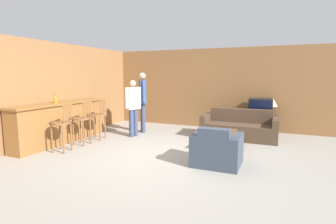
# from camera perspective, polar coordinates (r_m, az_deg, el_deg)

# --- Properties ---
(ground_plane) EXTENTS (24.00, 24.00, 0.00)m
(ground_plane) POSITION_cam_1_polar(r_m,az_deg,el_deg) (5.75, -2.77, -9.60)
(ground_plane) COLOR gray
(wall_back) EXTENTS (9.40, 0.08, 2.60)m
(wall_back) POSITION_cam_1_polar(r_m,az_deg,el_deg) (8.88, 7.44, 5.13)
(wall_back) COLOR olive
(wall_back) RESTS_ON ground_plane
(wall_left) EXTENTS (0.08, 8.61, 2.60)m
(wall_left) POSITION_cam_1_polar(r_m,az_deg,el_deg) (8.33, -18.39, 4.60)
(wall_left) COLOR olive
(wall_left) RESTS_ON ground_plane
(bar_counter) EXTENTS (0.55, 2.82, 1.05)m
(bar_counter) POSITION_cam_1_polar(r_m,az_deg,el_deg) (7.33, -22.31, -2.09)
(bar_counter) COLOR brown
(bar_counter) RESTS_ON ground_plane
(bar_chair_near) EXTENTS (0.48, 0.48, 1.09)m
(bar_chair_near) POSITION_cam_1_polar(r_m,az_deg,el_deg) (6.42, -22.14, -2.87)
(bar_chair_near) COLOR brown
(bar_chair_near) RESTS_ON ground_plane
(bar_chair_mid) EXTENTS (0.45, 0.45, 1.09)m
(bar_chair_mid) POSITION_cam_1_polar(r_m,az_deg,el_deg) (6.90, -18.24, -1.96)
(bar_chair_mid) COLOR brown
(bar_chair_mid) RESTS_ON ground_plane
(bar_chair_far) EXTENTS (0.49, 0.49, 1.09)m
(bar_chair_far) POSITION_cam_1_polar(r_m,az_deg,el_deg) (7.37, -15.05, -1.21)
(bar_chair_far) COLOR brown
(bar_chair_far) RESTS_ON ground_plane
(couch_far) EXTENTS (2.02, 0.84, 0.80)m
(couch_far) POSITION_cam_1_polar(r_m,az_deg,el_deg) (7.52, 15.23, -3.38)
(couch_far) COLOR #4C3828
(couch_far) RESTS_ON ground_plane
(armchair_near) EXTENTS (0.90, 0.80, 0.78)m
(armchair_near) POSITION_cam_1_polar(r_m,az_deg,el_deg) (5.22, 10.57, -8.23)
(armchair_near) COLOR #384251
(armchair_near) RESTS_ON ground_plane
(coffee_table) EXTENTS (0.58, 0.95, 0.41)m
(coffee_table) POSITION_cam_1_polar(r_m,az_deg,el_deg) (6.37, 11.63, -4.77)
(coffee_table) COLOR brown
(coffee_table) RESTS_ON ground_plane
(tv_unit) EXTENTS (0.96, 0.56, 0.53)m
(tv_unit) POSITION_cam_1_polar(r_m,az_deg,el_deg) (8.33, 19.37, -2.63)
(tv_unit) COLOR #2D2319
(tv_unit) RESTS_ON ground_plane
(tv) EXTENTS (0.67, 0.48, 0.53)m
(tv) POSITION_cam_1_polar(r_m,az_deg,el_deg) (8.25, 19.54, 0.98)
(tv) COLOR black
(tv) RESTS_ON tv_unit
(bottle) EXTENTS (0.08, 0.08, 0.22)m
(bottle) POSITION_cam_1_polar(r_m,az_deg,el_deg) (7.07, -23.33, 2.57)
(bottle) COLOR #B27A23
(bottle) RESTS_ON bar_counter
(book_on_table) EXTENTS (0.18, 0.18, 0.03)m
(book_on_table) POSITION_cam_1_polar(r_m,az_deg,el_deg) (6.58, 11.11, -3.69)
(book_on_table) COLOR black
(book_on_table) RESTS_ON coffee_table
(table_lamp) EXTENTS (0.28, 0.28, 0.55)m
(table_lamp) POSITION_cam_1_polar(r_m,az_deg,el_deg) (8.23, 21.83, 1.88)
(table_lamp) COLOR brown
(table_lamp) RESTS_ON tv_unit
(person_by_window) EXTENTS (0.37, 0.44, 1.81)m
(person_by_window) POSITION_cam_1_polar(r_m,az_deg,el_deg) (7.98, -5.55, 2.98)
(person_by_window) COLOR #384260
(person_by_window) RESTS_ON ground_plane
(person_by_counter) EXTENTS (0.29, 0.55, 1.60)m
(person_by_counter) POSITION_cam_1_polar(r_m,az_deg,el_deg) (7.47, -7.60, 1.52)
(person_by_counter) COLOR #384260
(person_by_counter) RESTS_ON ground_plane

